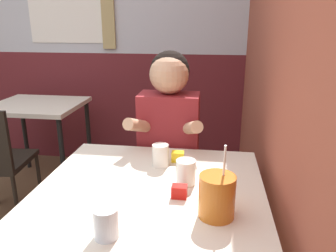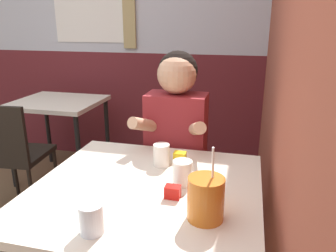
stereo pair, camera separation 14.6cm
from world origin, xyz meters
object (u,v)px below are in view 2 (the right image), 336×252
at_px(chair_near_window, 11,151).
at_px(cocktail_pitcher, 206,199).
at_px(main_table, 146,200).
at_px(person_seated, 176,150).
at_px(background_table, 59,111).

height_order(chair_near_window, cocktail_pitcher, cocktail_pitcher).
bearing_deg(main_table, cocktail_pitcher, -32.02).
height_order(main_table, person_seated, person_seated).
distance_m(chair_near_window, cocktail_pitcher, 1.73).
bearing_deg(person_seated, main_table, -89.90).
distance_m(background_table, cocktail_pitcher, 2.11).
xyz_separation_m(main_table, chair_near_window, (-1.22, 0.66, -0.16)).
distance_m(chair_near_window, person_seated, 1.23).
bearing_deg(cocktail_pitcher, person_seated, 109.82).
bearing_deg(main_table, chair_near_window, 151.50).
bearing_deg(cocktail_pitcher, main_table, 147.98).
relative_size(background_table, person_seated, 0.59).
bearing_deg(cocktail_pitcher, background_table, 135.42).
relative_size(chair_near_window, person_seated, 0.70).
bearing_deg(main_table, person_seated, 90.10).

